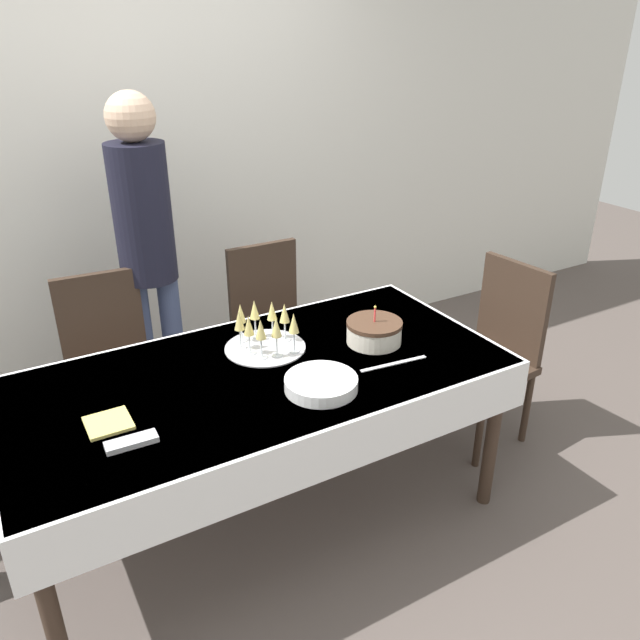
{
  "coord_description": "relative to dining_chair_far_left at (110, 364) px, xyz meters",
  "views": [
    {
      "loc": [
        -0.87,
        -1.99,
        2.01
      ],
      "look_at": [
        0.32,
        0.07,
        0.87
      ],
      "focal_mm": 35.0,
      "sensor_mm": 36.0,
      "label": 1
    }
  ],
  "objects": [
    {
      "name": "person_standing",
      "position": [
        0.29,
        0.17,
        0.54
      ],
      "size": [
        0.28,
        0.28,
        1.74
      ],
      "color": "#3F4C72",
      "rests_on": "ground_plane"
    },
    {
      "name": "dining_chair_far_left",
      "position": [
        0.0,
        0.0,
        0.0
      ],
      "size": [
        0.44,
        0.44,
        0.95
      ],
      "color": "#38281E",
      "rests_on": "ground_plane"
    },
    {
      "name": "birthday_cake",
      "position": [
        0.97,
        -0.82,
        0.29
      ],
      "size": [
        0.24,
        0.24,
        0.17
      ],
      "color": "silver",
      "rests_on": "dining_table"
    },
    {
      "name": "dining_chair_far_right",
      "position": [
        0.87,
        0.0,
        0.0
      ],
      "size": [
        0.42,
        0.42,
        0.95
      ],
      "color": "#38281E",
      "rests_on": "ground_plane"
    },
    {
      "name": "napkin_pile",
      "position": [
        -0.17,
        -0.88,
        0.24
      ],
      "size": [
        0.15,
        0.15,
        0.01
      ],
      "color": "#E0D166",
      "rests_on": "dining_table"
    },
    {
      "name": "cake_knife",
      "position": [
        0.93,
        -1.02,
        0.24
      ],
      "size": [
        0.3,
        0.05,
        0.0
      ],
      "color": "silver",
      "rests_on": "dining_table"
    },
    {
      "name": "champagne_tray",
      "position": [
        0.54,
        -0.63,
        0.33
      ],
      "size": [
        0.35,
        0.35,
        0.18
      ],
      "color": "silver",
      "rests_on": "dining_table"
    },
    {
      "name": "wall_back",
      "position": [
        0.43,
        0.72,
        0.83
      ],
      "size": [
        8.0,
        0.05,
        2.7
      ],
      "color": "silver",
      "rests_on": "ground_plane"
    },
    {
      "name": "ground_plane",
      "position": [
        0.43,
        -0.8,
        -0.52
      ],
      "size": [
        12.0,
        12.0,
        0.0
      ],
      "primitive_type": "plane",
      "color": "#564C47"
    },
    {
      "name": "plate_stack_main",
      "position": [
        0.58,
        -1.04,
        0.26
      ],
      "size": [
        0.28,
        0.28,
        0.05
      ],
      "color": "white",
      "rests_on": "dining_table"
    },
    {
      "name": "dining_chair_right_end",
      "position": [
        1.75,
        -0.8,
        0.0
      ],
      "size": [
        0.46,
        0.46,
        0.95
      ],
      "color": "#38281E",
      "rests_on": "ground_plane"
    },
    {
      "name": "dining_table",
      "position": [
        0.43,
        -0.8,
        0.14
      ],
      "size": [
        1.99,
        0.97,
        0.75
      ],
      "color": "white",
      "rests_on": "ground_plane"
    },
    {
      "name": "fork_pile",
      "position": [
        -0.13,
        -1.03,
        0.25
      ],
      "size": [
        0.17,
        0.07,
        0.02
      ],
      "color": "silver",
      "rests_on": "dining_table"
    }
  ]
}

